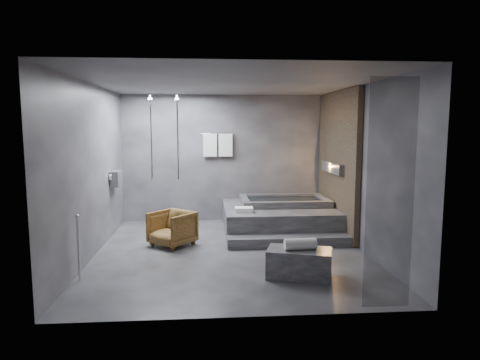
{
  "coord_description": "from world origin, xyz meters",
  "views": [
    {
      "loc": [
        -0.38,
        -7.02,
        2.11
      ],
      "look_at": [
        0.18,
        0.3,
        1.19
      ],
      "focal_mm": 32.0,
      "sensor_mm": 36.0,
      "label": 1
    }
  ],
  "objects": [
    {
      "name": "rolled_towel",
      "position": [
        0.9,
        -1.3,
        0.48
      ],
      "size": [
        0.45,
        0.17,
        0.16
      ],
      "primitive_type": "cylinder",
      "rotation": [
        0.0,
        1.57,
        0.03
      ],
      "color": "white",
      "rests_on": "concrete_bench"
    },
    {
      "name": "tub_deck",
      "position": [
        1.05,
        1.45,
        0.25
      ],
      "size": [
        2.2,
        2.0,
        0.5
      ],
      "primitive_type": "cube",
      "color": "#323234",
      "rests_on": "ground"
    },
    {
      "name": "tub_step",
      "position": [
        1.05,
        0.27,
        0.09
      ],
      "size": [
        2.2,
        0.36,
        0.18
      ],
      "primitive_type": "cube",
      "color": "#323234",
      "rests_on": "ground"
    },
    {
      "name": "room",
      "position": [
        0.4,
        0.24,
        1.73
      ],
      "size": [
        5.0,
        5.04,
        2.82
      ],
      "color": "#2D2D2F",
      "rests_on": "ground"
    },
    {
      "name": "deck_towel",
      "position": [
        0.3,
        0.9,
        0.54
      ],
      "size": [
        0.35,
        0.26,
        0.09
      ],
      "primitive_type": "cube",
      "rotation": [
        0.0,
        0.0,
        -0.04
      ],
      "color": "white",
      "rests_on": "tub_deck"
    },
    {
      "name": "concrete_bench",
      "position": [
        0.89,
        -1.28,
        0.2
      ],
      "size": [
        0.99,
        0.73,
        0.4
      ],
      "primitive_type": "cube",
      "rotation": [
        0.0,
        0.0,
        -0.29
      ],
      "color": "#363739",
      "rests_on": "ground"
    },
    {
      "name": "driftwood_chair",
      "position": [
        -1.02,
        0.48,
        0.31
      ],
      "size": [
        0.94,
        0.94,
        0.62
      ],
      "primitive_type": "imported",
      "rotation": [
        0.0,
        0.0,
        -0.71
      ],
      "color": "#432B10",
      "rests_on": "ground"
    }
  ]
}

